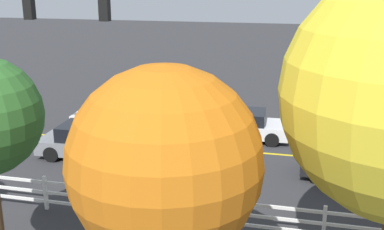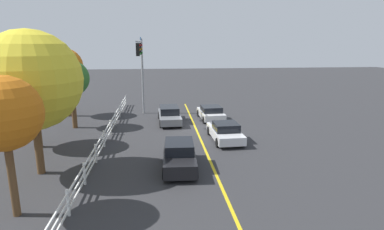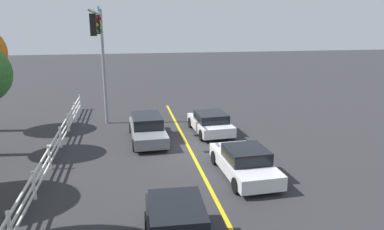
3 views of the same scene
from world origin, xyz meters
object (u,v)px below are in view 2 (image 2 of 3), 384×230
Objects in this scene: tree_2 at (3,114)px; tree_4 at (33,91)px; car_1 at (225,132)px; car_3 at (211,113)px; tree_0 at (31,81)px; tree_3 at (71,79)px; car_0 at (179,156)px; tree_1 at (65,67)px; car_2 at (169,115)px.

tree_4 is (8.81, 2.22, -0.39)m from tree_2.
car_1 is 1.11× the size of car_3.
tree_0 is 9.38m from tree_3.
tree_4 is (4.63, 9.16, 3.12)m from car_0.
tree_1 reaches higher than car_3.
tree_2 is 9.09m from tree_4.
car_1 is at bearing -111.75° from tree_3.
car_2 is at bearing -176.54° from car_0.
tree_0 is at bearing -37.34° from car_2.
tree_2 is 13.66m from tree_3.
tree_0 is at bearing 7.25° from tree_2.
car_0 reaches higher than car_1.
car_0 is 10.72m from tree_4.
tree_4 reaches higher than car_1.
car_0 is at bearing -91.02° from tree_0.
car_3 is at bearing 97.12° from car_2.
car_2 is 11.15m from tree_4.
car_2 is 10.89m from tree_1.
car_2 is 0.63× the size of tree_0.
tree_3 is (-1.00, 7.84, 3.38)m from car_2.
tree_0 reaches higher than tree_2.
car_1 is at bearing -49.62° from tree_2.
tree_4 reaches higher than car_3.
tree_3 is (4.65, 11.65, 3.43)m from car_1.
tree_1 is at bearing 3.36° from tree_4.
tree_0 is (-10.93, 11.10, 4.38)m from car_3.
car_1 is 13.17m from tree_4.
car_2 is (5.65, 3.81, 0.05)m from car_1.
car_3 is at bearing -34.70° from tree_2.
car_1 is 0.78× the size of tree_4.
tree_3 reaches higher than car_1.
tree_2 reaches higher than car_0.
tree_2 is at bearing -165.82° from tree_4.
tree_3 is at bearing -159.40° from tree_1.
car_3 is 14.22m from tree_1.
tree_1 is 9.31m from tree_4.
car_1 is 0.59× the size of tree_0.
car_0 is 0.73× the size of tree_4.
tree_2 is (-4.17, 6.93, 3.51)m from car_0.
tree_0 is at bearing 131.28° from car_3.
car_0 is 8.82m from tree_2.
car_0 is at bearing -139.64° from tree_3.
tree_1 is 1.16× the size of tree_3.
tree_3 reaches higher than car_2.
tree_2 is (-15.24, 10.55, 3.61)m from car_3.
tree_0 reaches higher than tree_3.
tree_4 reaches higher than car_0.
car_2 is at bearing -57.03° from tree_4.
tree_1 is at bearing 8.71° from tree_2.
tree_2 is (-18.06, -2.77, -0.47)m from tree_1.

